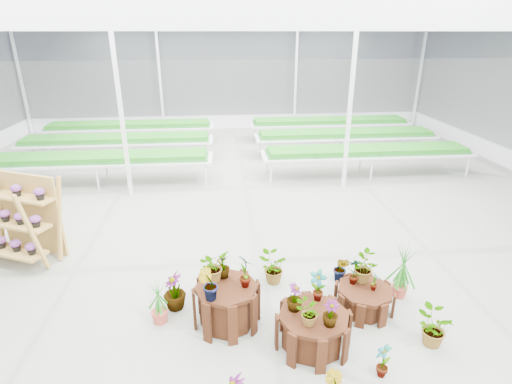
{
  "coord_description": "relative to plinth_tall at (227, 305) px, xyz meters",
  "views": [
    {
      "loc": [
        -0.53,
        -6.48,
        4.2
      ],
      "look_at": [
        0.15,
        0.66,
        1.3
      ],
      "focal_mm": 28.0,
      "sensor_mm": 36.0,
      "label": 1
    }
  ],
  "objects": [
    {
      "name": "ground_plane",
      "position": [
        0.5,
        1.48,
        -0.34
      ],
      "size": [
        24.0,
        24.0,
        0.0
      ],
      "primitive_type": "plane",
      "color": "gray",
      "rests_on": "ground"
    },
    {
      "name": "nursery_benches",
      "position": [
        0.5,
        8.68,
        0.08
      ],
      "size": [
        16.0,
        7.0,
        0.84
      ],
      "primitive_type": null,
      "color": "silver",
      "rests_on": "ground"
    },
    {
      "name": "shelf_rack",
      "position": [
        -3.96,
        2.27,
        0.5
      ],
      "size": [
        1.78,
        1.4,
        1.67
      ],
      "primitive_type": null,
      "rotation": [
        0.0,
        0.0,
        -0.42
      ],
      "color": "#A37B37",
      "rests_on": "ground"
    },
    {
      "name": "greenhouse_shell",
      "position": [
        0.5,
        1.48,
        1.91
      ],
      "size": [
        18.0,
        24.0,
        4.5
      ],
      "primitive_type": null,
      "color": "white",
      "rests_on": "ground"
    },
    {
      "name": "steel_frame",
      "position": [
        0.5,
        1.48,
        1.91
      ],
      "size": [
        18.0,
        24.0,
        4.5
      ],
      "primitive_type": null,
      "color": "silver",
      "rests_on": "ground"
    },
    {
      "name": "plinth_mid",
      "position": [
        1.2,
        -0.6,
        -0.06
      ],
      "size": [
        1.04,
        1.04,
        0.55
      ],
      "primitive_type": "cylinder",
      "rotation": [
        0.0,
        0.0,
        -0.01
      ],
      "color": "#35170A",
      "rests_on": "ground"
    },
    {
      "name": "plinth_low",
      "position": [
        2.2,
        0.1,
        -0.13
      ],
      "size": [
        1.15,
        1.15,
        0.41
      ],
      "primitive_type": "cylinder",
      "rotation": [
        0.0,
        0.0,
        0.33
      ],
      "color": "#35170A",
      "rests_on": "ground"
    },
    {
      "name": "plinth_tall",
      "position": [
        0.0,
        0.0,
        0.0
      ],
      "size": [
        1.11,
        1.11,
        0.67
      ],
      "primitive_type": "cylinder",
      "rotation": [
        0.0,
        0.0,
        0.14
      ],
      "color": "#35170A",
      "rests_on": "ground"
    },
    {
      "name": "nursery_plants",
      "position": [
        1.05,
        0.04,
        0.16
      ],
      "size": [
        4.46,
        3.12,
        1.22
      ],
      "color": "#1F6F19",
      "rests_on": "ground"
    }
  ]
}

